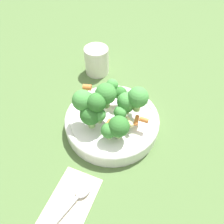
# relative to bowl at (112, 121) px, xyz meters

# --- Properties ---
(ground_plane) EXTENTS (3.00, 3.00, 0.00)m
(ground_plane) POSITION_rel_bowl_xyz_m (0.00, 0.00, -0.02)
(ground_plane) COLOR #4C6B38
(bowl) EXTENTS (0.23, 0.23, 0.04)m
(bowl) POSITION_rel_bowl_xyz_m (0.00, 0.00, 0.00)
(bowl) COLOR white
(bowl) RESTS_ON ground_plane
(pasta_salad) EXTENTS (0.18, 0.14, 0.10)m
(pasta_salad) POSITION_rel_bowl_xyz_m (0.00, -0.01, 0.07)
(pasta_salad) COLOR #8CB766
(pasta_salad) RESTS_ON bowl
(cup) EXTENTS (0.07, 0.07, 0.08)m
(cup) POSITION_rel_bowl_xyz_m (-0.18, 0.13, 0.02)
(cup) COLOR silver
(cup) RESTS_ON ground_plane
(napkin) EXTENTS (0.12, 0.15, 0.01)m
(napkin) POSITION_rel_bowl_xyz_m (0.07, -0.19, -0.02)
(napkin) COLOR beige
(napkin) RESTS_ON ground_plane
(spoon) EXTENTS (0.03, 0.15, 0.01)m
(spoon) POSITION_rel_bowl_xyz_m (0.07, -0.19, -0.01)
(spoon) COLOR silver
(spoon) RESTS_ON napkin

